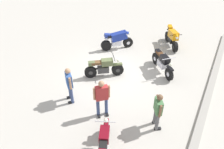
# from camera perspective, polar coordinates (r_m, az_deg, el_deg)

# --- Properties ---
(ground_plane) EXTENTS (40.00, 40.00, 0.00)m
(ground_plane) POSITION_cam_1_polar(r_m,az_deg,el_deg) (11.39, 0.18, 0.42)
(ground_plane) COLOR #B7B2A8
(curb_edge) EXTENTS (14.00, 0.30, 0.15)m
(curb_edge) POSITION_cam_1_polar(r_m,az_deg,el_deg) (10.50, 23.05, -6.41)
(curb_edge) COLOR #9C978F
(curb_edge) RESTS_ON ground
(motorcycle_olive_vintage) EXTENTS (1.30, 1.65, 1.07)m
(motorcycle_olive_vintage) POSITION_cam_1_polar(r_m,az_deg,el_deg) (10.92, -2.10, 1.74)
(motorcycle_olive_vintage) COLOR black
(motorcycle_olive_vintage) RESTS_ON ground
(motorcycle_blue_sportbike) EXTENTS (1.50, 1.53, 1.14)m
(motorcycle_blue_sportbike) POSITION_cam_1_polar(r_m,az_deg,el_deg) (13.17, 1.39, 8.95)
(motorcycle_blue_sportbike) COLOR black
(motorcycle_blue_sportbike) RESTS_ON ground
(motorcycle_black_cruiser) EXTENTS (1.56, 1.57, 1.09)m
(motorcycle_black_cruiser) POSITION_cam_1_polar(r_m,az_deg,el_deg) (11.51, 12.83, 2.99)
(motorcycle_black_cruiser) COLOR black
(motorcycle_black_cruiser) RESTS_ON ground
(motorcycle_maroon_cruiser) EXTENTS (1.95, 1.01, 1.09)m
(motorcycle_maroon_cruiser) POSITION_cam_1_polar(r_m,az_deg,el_deg) (7.72, -2.06, -17.40)
(motorcycle_maroon_cruiser) COLOR black
(motorcycle_maroon_cruiser) RESTS_ON ground
(motorcycle_orange_sportbike) EXTENTS (1.73, 1.24, 1.14)m
(motorcycle_orange_sportbike) POSITION_cam_1_polar(r_m,az_deg,el_deg) (13.91, 15.19, 9.24)
(motorcycle_orange_sportbike) COLOR black
(motorcycle_orange_sportbike) RESTS_ON ground
(person_in_red_shirt) EXTENTS (0.55, 0.56, 1.73)m
(person_in_red_shirt) POSITION_cam_1_polar(r_m,az_deg,el_deg) (8.58, -2.63, -5.59)
(person_in_red_shirt) COLOR #384772
(person_in_red_shirt) RESTS_ON ground
(person_in_green_shirt) EXTENTS (0.58, 0.49, 1.62)m
(person_in_green_shirt) POSITION_cam_1_polar(r_m,az_deg,el_deg) (8.34, 11.67, -8.77)
(person_in_green_shirt) COLOR #59595B
(person_in_green_shirt) RESTS_ON ground
(person_in_blue_shirt) EXTENTS (0.54, 0.56, 1.70)m
(person_in_blue_shirt) POSITION_cam_1_polar(r_m,az_deg,el_deg) (9.38, -10.88, -2.14)
(person_in_blue_shirt) COLOR #384772
(person_in_blue_shirt) RESTS_ON ground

